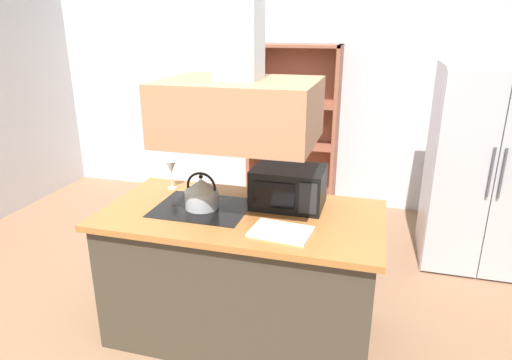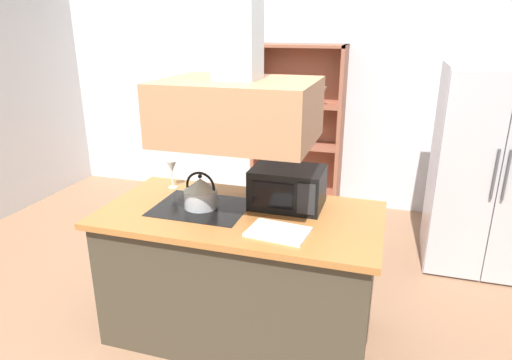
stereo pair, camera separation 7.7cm
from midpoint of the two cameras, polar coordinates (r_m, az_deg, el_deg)
The scene contains 10 objects.
ground_plane at distance 3.11m, azimuth -8.32°, elevation -21.76°, with size 7.80×7.80×0.00m, color #8D654A.
wall_back at distance 5.26m, azimuth 4.35°, elevation 11.79°, with size 6.00×0.12×2.70m, color silver.
kitchen_island at distance 3.05m, azimuth -2.55°, elevation -11.86°, with size 1.78×0.92×0.90m.
range_hood at distance 2.64m, azimuth -2.94°, elevation 11.64°, with size 0.90×0.70×1.33m.
refrigerator at distance 4.25m, azimuth 26.76°, elevation 1.30°, with size 0.90×0.78×1.74m.
dish_cabinet at distance 5.14m, azimuth 4.32°, elevation 5.53°, with size 1.00×0.40×1.83m.
kettle at distance 2.90m, azimuth -7.74°, elevation -1.69°, with size 0.22×0.22×0.24m.
cutting_board at distance 2.57m, azimuth 2.35°, elevation -6.61°, with size 0.34×0.24×0.02m, color white.
microwave at distance 2.91m, azimuth 3.42°, elevation -0.89°, with size 0.46×0.35×0.26m.
wine_glass_on_counter at distance 3.27m, azimuth -11.49°, elevation 1.44°, with size 0.08×0.08×0.21m.
Camera 1 is at (0.99, -2.13, 2.03)m, focal length 31.27 mm.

